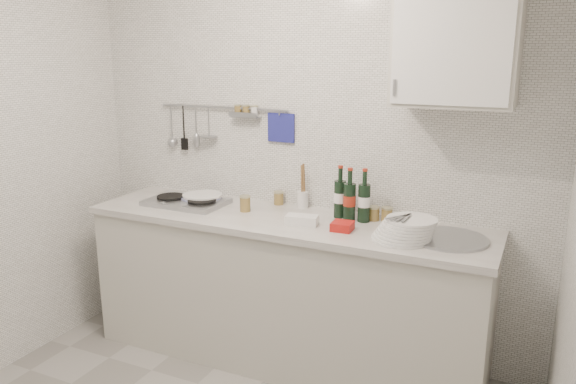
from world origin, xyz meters
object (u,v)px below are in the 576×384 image
(wall_cabinet, at_px, (457,36))
(utensil_crock, at_px, (303,197))
(plate_stack_sink, at_px, (406,229))
(plate_stack_hob, at_px, (201,198))
(wine_bottles, at_px, (351,194))

(wall_cabinet, relative_size, utensil_crock, 2.44)
(wall_cabinet, height_order, plate_stack_sink, wall_cabinet)
(plate_stack_sink, bearing_deg, wall_cabinet, 52.63)
(plate_stack_hob, xyz_separation_m, wine_bottles, (1.01, 0.05, 0.13))
(plate_stack_sink, relative_size, wine_bottles, 1.08)
(wine_bottles, bearing_deg, utensil_crock, 162.46)
(wall_cabinet, bearing_deg, wine_bottles, 179.22)
(wine_bottles, bearing_deg, plate_stack_hob, -177.42)
(plate_stack_hob, height_order, utensil_crock, utensil_crock)
(plate_stack_sink, relative_size, utensil_crock, 1.16)
(plate_stack_sink, xyz_separation_m, utensil_crock, (-0.73, 0.33, 0.01))
(wall_cabinet, xyz_separation_m, utensil_crock, (-0.89, 0.12, -0.96))
(utensil_crock, bearing_deg, plate_stack_hob, -166.40)
(wall_cabinet, distance_m, plate_stack_hob, 1.84)
(utensil_crock, bearing_deg, plate_stack_sink, -24.10)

